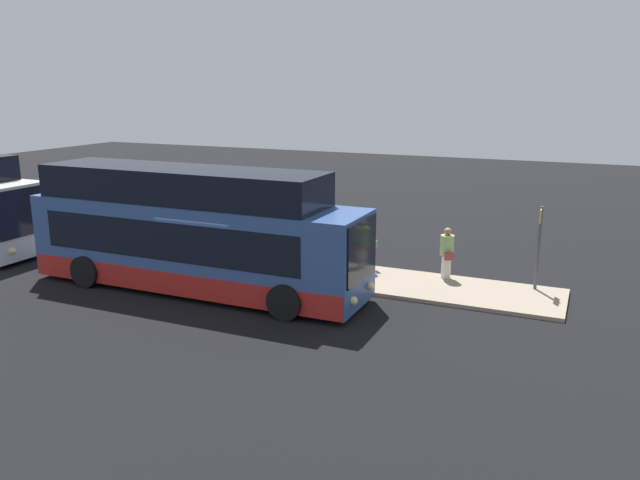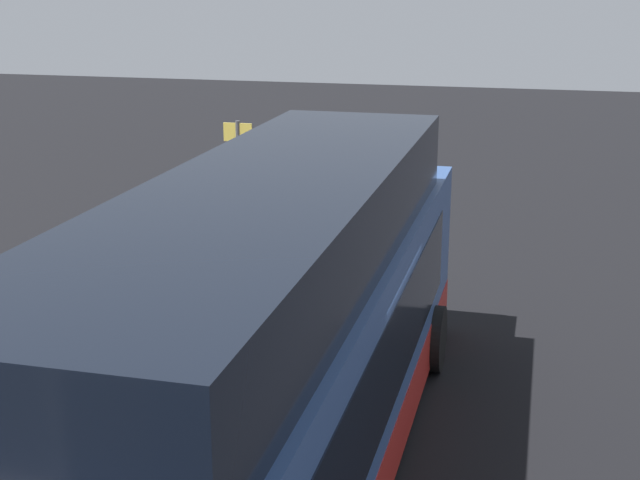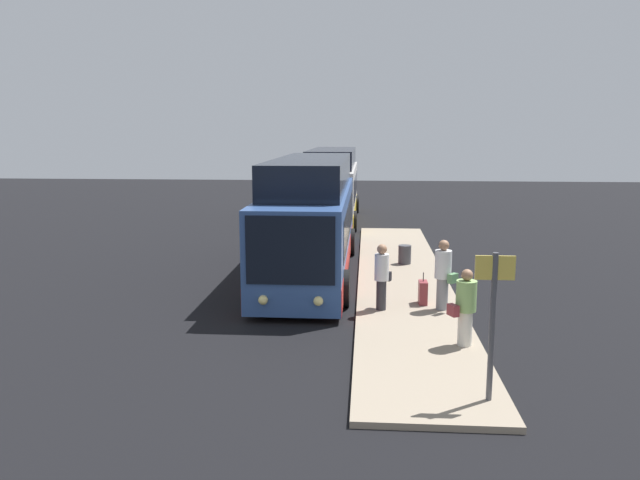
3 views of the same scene
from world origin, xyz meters
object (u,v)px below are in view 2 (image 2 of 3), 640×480
object	(u,v)px
passenger_boarding	(231,273)
passenger_with_bags	(193,228)
suitcase	(154,316)
passenger_waiting	(140,265)
sign_post	(239,165)
bus_lead	(282,359)

from	to	relation	value
passenger_boarding	passenger_with_bags	xyz separation A→B (m)	(2.60, 1.72, -0.04)
passenger_boarding	passenger_with_bags	distance (m)	3.12
passenger_with_bags	suitcase	xyz separation A→B (m)	(-3.23, -0.60, -0.58)
passenger_waiting	suitcase	distance (m)	0.95
passenger_waiting	passenger_with_bags	xyz separation A→B (m)	(2.72, 0.14, -0.09)
passenger_boarding	passenger_waiting	bearing A→B (deg)	28.49
suitcase	passenger_waiting	bearing A→B (deg)	42.27
passenger_boarding	suitcase	xyz separation A→B (m)	(-0.63, 1.12, -0.62)
passenger_with_bags	sign_post	distance (m)	2.86
passenger_with_bags	passenger_boarding	bearing A→B (deg)	7.23
bus_lead	suitcase	bearing A→B (deg)	41.07
passenger_with_bags	sign_post	bearing A→B (deg)	153.95
passenger_with_bags	suitcase	distance (m)	3.33
bus_lead	passenger_boarding	distance (m)	5.02
bus_lead	suitcase	xyz separation A→B (m)	(3.83, 3.34, -1.25)
passenger_waiting	suitcase	xyz separation A→B (m)	(-0.50, -0.46, -0.67)
passenger_with_bags	suitcase	bearing A→B (deg)	-15.64
passenger_boarding	suitcase	size ratio (longest dim) A/B	2.01
sign_post	passenger_with_bags	bearing A→B (deg)	-179.85
bus_lead	passenger_with_bags	distance (m)	8.11
passenger_boarding	sign_post	distance (m)	5.68
passenger_boarding	passenger_waiting	xyz separation A→B (m)	(-0.12, 1.57, 0.04)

